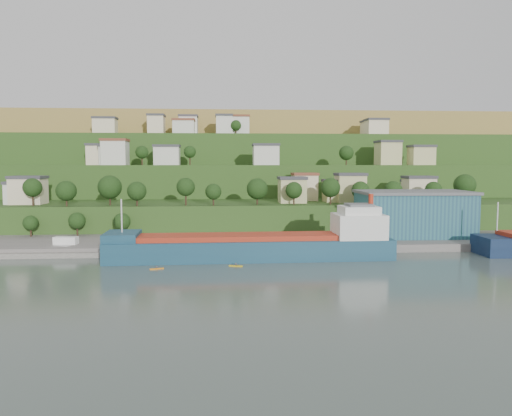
{
  "coord_description": "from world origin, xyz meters",
  "views": [
    {
      "loc": [
        -8.74,
        -106.77,
        22.34
      ],
      "look_at": [
        -0.11,
        15.0,
        11.59
      ],
      "focal_mm": 35.0,
      "sensor_mm": 36.0,
      "label": 1
    }
  ],
  "objects": [
    {
      "name": "hillside",
      "position": [
        -0.0,
        168.71,
        0.08
      ],
      "size": [
        360.0,
        210.48,
        96.0
      ],
      "color": "#284719",
      "rests_on": "ground"
    },
    {
      "name": "caravan",
      "position": [
        -48.19,
        21.96,
        2.56
      ],
      "size": [
        6.12,
        3.19,
        2.73
      ],
      "primitive_type": "cube",
      "rotation": [
        0.0,
        0.0,
        -0.13
      ],
      "color": "white",
      "rests_on": "pebble_beach"
    },
    {
      "name": "pebble_beach",
      "position": [
        -55.0,
        22.0,
        0.0
      ],
      "size": [
        40.0,
        18.0,
        2.4
      ],
      "primitive_type": "cube",
      "color": "slate",
      "rests_on": "ground"
    },
    {
      "name": "kayak_orange",
      "position": [
        -22.48,
        -0.81,
        0.22
      ],
      "size": [
        3.01,
        1.44,
        0.75
      ],
      "rotation": [
        0.0,
        0.0,
        0.32
      ],
      "color": "orange",
      "rests_on": "ground"
    },
    {
      "name": "warehouse",
      "position": [
        46.02,
        31.0,
        8.43
      ],
      "size": [
        31.42,
        19.7,
        12.8
      ],
      "rotation": [
        0.0,
        0.0,
        -0.02
      ],
      "color": "navy",
      "rests_on": "quay"
    },
    {
      "name": "kayak_yellow",
      "position": [
        -5.54,
        0.91,
        0.23
      ],
      "size": [
        3.12,
        1.41,
        0.77
      ],
      "rotation": [
        0.0,
        0.0,
        -0.29
      ],
      "color": "gold",
      "rests_on": "ground"
    },
    {
      "name": "dinghy",
      "position": [
        -48.54,
        19.54,
        1.63
      ],
      "size": [
        4.55,
        3.04,
        0.85
      ],
      "primitive_type": "cube",
      "rotation": [
        0.0,
        0.0,
        -0.37
      ],
      "color": "silver",
      "rests_on": "pebble_beach"
    },
    {
      "name": "cargo_ship_near",
      "position": [
        0.35,
        8.99,
        2.75
      ],
      "size": [
        67.17,
        11.79,
        17.22
      ],
      "rotation": [
        0.0,
        0.0,
        0.02
      ],
      "color": "#153A50",
      "rests_on": "ground"
    },
    {
      "name": "quay",
      "position": [
        20.0,
        28.0,
        0.0
      ],
      "size": [
        220.0,
        26.0,
        4.0
      ],
      "primitive_type": "cube",
      "color": "slate",
      "rests_on": "ground"
    },
    {
      "name": "ground",
      "position": [
        0.0,
        0.0,
        0.0
      ],
      "size": [
        500.0,
        500.0,
        0.0
      ],
      "primitive_type": "plane",
      "color": "#425049",
      "rests_on": "ground"
    }
  ]
}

